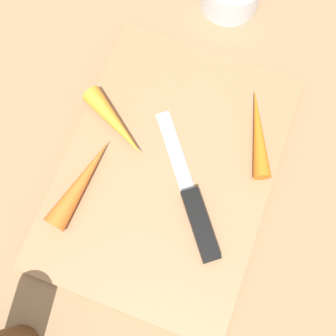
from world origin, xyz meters
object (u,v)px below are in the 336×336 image
(knife, at_px, (197,214))
(carrot_longest, at_px, (82,182))
(carrot_medium, at_px, (258,132))
(carrot_shortest, at_px, (116,123))
(cutting_board, at_px, (168,169))

(knife, bearing_deg, carrot_longest, 57.70)
(carrot_medium, relative_size, carrot_shortest, 1.11)
(knife, relative_size, carrot_longest, 1.40)
(carrot_medium, bearing_deg, knife, 141.47)
(cutting_board, bearing_deg, carrot_longest, -57.78)
(carrot_longest, xyz_separation_m, carrot_medium, (-0.14, 0.18, -0.00))
(cutting_board, bearing_deg, knife, 50.73)
(cutting_board, bearing_deg, carrot_medium, 131.56)
(carrot_longest, relative_size, carrot_shortest, 1.13)
(knife, relative_size, carrot_medium, 1.42)
(knife, bearing_deg, carrot_shortest, 24.22)
(knife, bearing_deg, cutting_board, 13.16)
(knife, distance_m, carrot_longest, 0.15)
(cutting_board, xyz_separation_m, knife, (0.04, 0.05, 0.01))
(cutting_board, xyz_separation_m, carrot_shortest, (-0.03, -0.08, 0.02))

